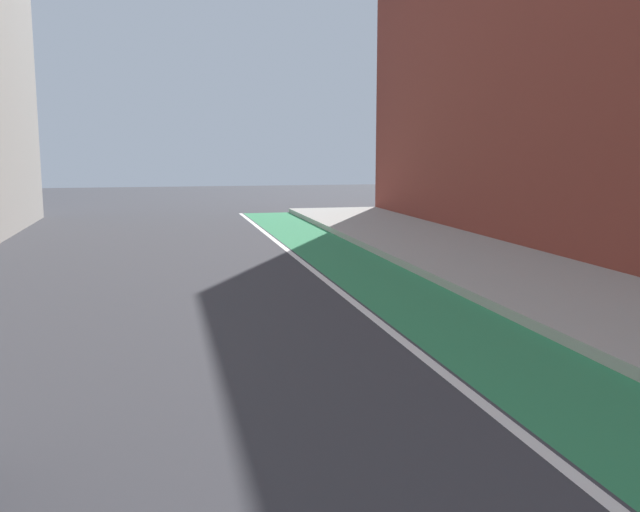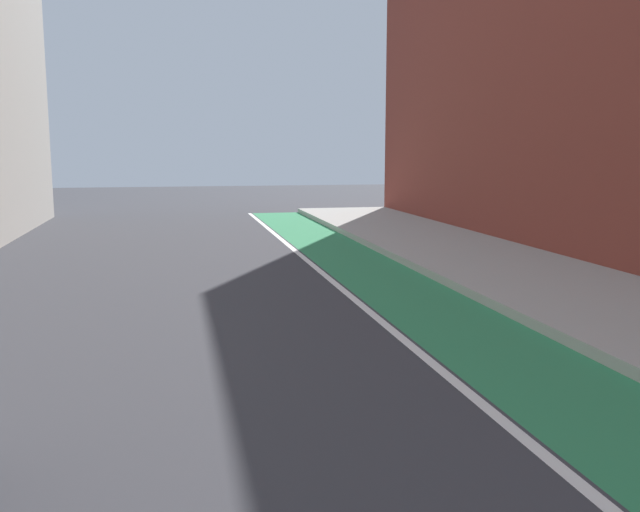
{
  "view_description": "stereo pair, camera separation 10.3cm",
  "coord_description": "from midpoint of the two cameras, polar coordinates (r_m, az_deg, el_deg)",
  "views": [
    {
      "loc": [
        -0.48,
        7.8,
        2.2
      ],
      "look_at": [
        0.87,
        13.68,
        1.27
      ],
      "focal_mm": 39.08,
      "sensor_mm": 36.0,
      "label": 1
    },
    {
      "loc": [
        -0.38,
        7.78,
        2.2
      ],
      "look_at": [
        0.87,
        13.68,
        1.27
      ],
      "focal_mm": 39.08,
      "sensor_mm": 36.0,
      "label": 2
    }
  ],
  "objects": [
    {
      "name": "lane_divider_stripe",
      "position": [
        7.89,
        7.15,
        -7.47
      ],
      "size": [
        0.12,
        33.8,
        0.0
      ],
      "primitive_type": "cube",
      "color": "white",
      "rests_on": "ground"
    },
    {
      "name": "bike_lane_paint",
      "position": [
        8.24,
        13.09,
        -6.95
      ],
      "size": [
        1.6,
        33.8,
        0.0
      ],
      "primitive_type": "cube",
      "color": "#2D8451",
      "rests_on": "ground"
    },
    {
      "name": "ground_plane",
      "position": [
        5.58,
        -7.72,
        -14.52
      ],
      "size": [
        74.36,
        74.36,
        0.0
      ],
      "primitive_type": "plane",
      "color": "#38383D"
    }
  ]
}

